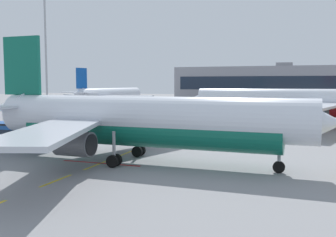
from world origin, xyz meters
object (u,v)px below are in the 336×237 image
Objects in this scene: airliner_foreground at (141,120)px; airliner_mid_left at (292,102)px; apron_light_mast_near at (45,22)px; apron_shuttle_bus at (2,133)px; airliner_far_center at (110,95)px.

airliner_foreground is 39.76m from airliner_mid_left.
airliner_mid_left is at bearing 16.04° from apron_light_mast_near.
apron_shuttle_bus is at bearing 174.26° from airliner_foreground.
airliner_foreground reaches higher than apron_shuttle_bus.
airliner_foreground is at bearing -60.19° from airliner_far_center.
apron_light_mast_near is at bearing -74.87° from airliner_far_center.
airliner_far_center is 2.71× the size of apron_shuttle_bus.
airliner_mid_left is 1.09× the size of airliner_far_center.
airliner_mid_left is 1.21× the size of apron_light_mast_near.
apron_light_mast_near is (13.13, -48.56, 14.36)m from airliner_far_center.
airliner_mid_left is 45.60m from apron_light_mast_near.
airliner_foreground is 2.84× the size of apron_shuttle_bus.
airliner_far_center is 1.11× the size of apron_light_mast_near.
apron_shuttle_bus is at bearing -64.16° from apron_light_mast_near.
airliner_foreground is 85.77m from airliner_far_center.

